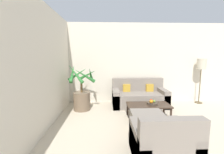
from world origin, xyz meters
name	(u,v)px	position (x,y,z in m)	size (l,w,h in m)	color
wall_back	(168,63)	(0.00, 6.74, 1.35)	(8.46, 0.06, 2.70)	beige
potted_palm	(82,95)	(-2.89, 5.94, 0.46)	(0.90, 0.91, 1.38)	brown
sofa_loveseat	(139,97)	(-1.10, 6.27, 0.29)	(1.72, 0.82, 0.86)	gray
floor_lamp	(201,67)	(1.00, 6.44, 1.25)	(0.28, 0.28, 1.51)	brown
coffee_table	(148,106)	(-1.09, 5.25, 0.32)	(1.09, 0.53, 0.36)	#38281E
fruit_bowl	(152,103)	(-0.98, 5.27, 0.39)	(0.27, 0.27, 0.05)	#42382D
apple_red	(151,100)	(-0.99, 5.33, 0.45)	(0.07, 0.07, 0.07)	red
apple_green	(154,101)	(-0.93, 5.27, 0.44)	(0.07, 0.07, 0.07)	olive
orange_fruit	(151,101)	(-1.03, 5.20, 0.46)	(0.09, 0.09, 0.09)	orange
armchair	(162,144)	(-1.32, 3.66, 0.27)	(0.87, 0.84, 0.81)	gray
ottoman	(147,122)	(-1.30, 4.56, 0.21)	(0.67, 0.55, 0.42)	gray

